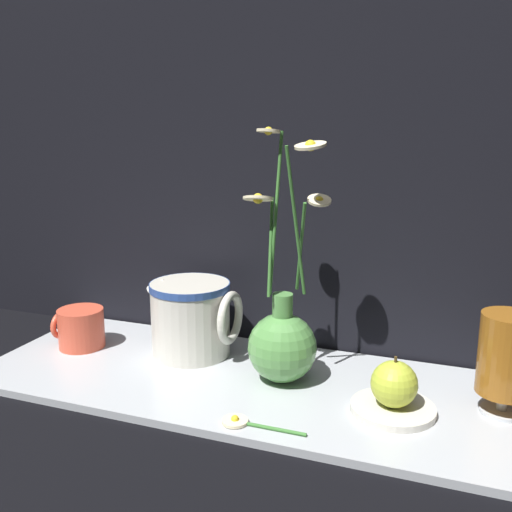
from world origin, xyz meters
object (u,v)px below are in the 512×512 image
object	(u,v)px
yellow_mug	(80,328)
tea_glass	(507,356)
ceramic_pitcher	(192,315)
vase_with_flowers	(282,340)
orange_fruit	(394,384)

from	to	relation	value
yellow_mug	tea_glass	world-z (taller)	tea_glass
ceramic_pitcher	vase_with_flowers	bearing A→B (deg)	-14.58
yellow_mug	ceramic_pitcher	bearing A→B (deg)	11.49
tea_glass	ceramic_pitcher	bearing A→B (deg)	175.11
yellow_mug	orange_fruit	world-z (taller)	orange_fruit
vase_with_flowers	orange_fruit	xyz separation A→B (m)	(0.18, -0.04, -0.02)
yellow_mug	vase_with_flowers	bearing A→B (deg)	-0.81
orange_fruit	vase_with_flowers	bearing A→B (deg)	165.87
ceramic_pitcher	tea_glass	size ratio (longest dim) A/B	1.13
tea_glass	yellow_mug	bearing A→B (deg)	179.89
tea_glass	orange_fruit	distance (m)	0.16
yellow_mug	orange_fruit	xyz separation A→B (m)	(0.56, -0.05, 0.01)
vase_with_flowers	yellow_mug	xyz separation A→B (m)	(-0.38, 0.01, -0.03)
orange_fruit	yellow_mug	bearing A→B (deg)	174.90
yellow_mug	orange_fruit	bearing A→B (deg)	-5.10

